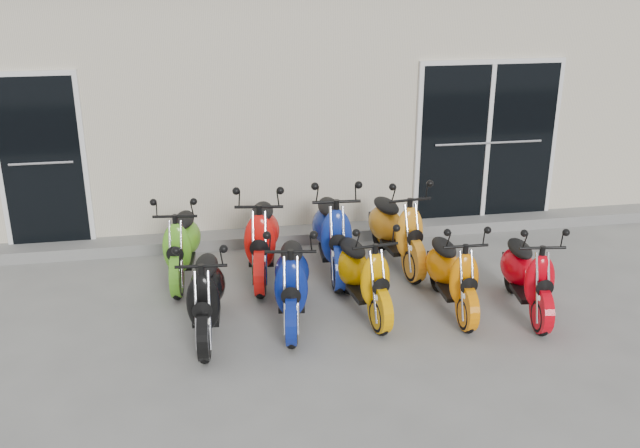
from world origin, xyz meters
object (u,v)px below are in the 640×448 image
at_px(scooter_front_orange_a, 363,264).
at_px(scooter_front_red, 529,265).
at_px(scooter_front_blue, 291,270).
at_px(scooter_back_blue, 332,222).
at_px(scooter_back_green, 181,234).
at_px(scooter_front_orange_b, 453,263).
at_px(scooter_back_red, 261,227).
at_px(scooter_back_yellow, 397,220).
at_px(scooter_front_black, 205,284).

relative_size(scooter_front_orange_a, scooter_front_red, 1.02).
xyz_separation_m(scooter_front_blue, scooter_front_red, (2.48, -0.23, -0.04)).
bearing_deg(scooter_front_blue, scooter_back_blue, 69.36).
height_order(scooter_front_orange_a, scooter_back_green, scooter_back_green).
xyz_separation_m(scooter_front_orange_a, scooter_back_green, (-1.87, 1.18, 0.01)).
bearing_deg(scooter_front_orange_b, scooter_front_red, -11.99).
bearing_deg(scooter_back_blue, scooter_back_red, -176.47).
xyz_separation_m(scooter_front_orange_a, scooter_back_yellow, (0.69, 1.13, 0.04)).
relative_size(scooter_front_red, scooter_back_red, 0.87).
height_order(scooter_front_black, scooter_front_orange_a, scooter_front_black).
bearing_deg(scooter_front_black, scooter_front_blue, 13.59).
height_order(scooter_front_orange_a, scooter_front_orange_b, scooter_front_orange_a).
relative_size(scooter_front_red, scooter_back_yellow, 0.91).
relative_size(scooter_back_green, scooter_back_red, 0.91).
distance_m(scooter_front_black, scooter_front_orange_a, 1.65).
relative_size(scooter_front_orange_b, scooter_back_green, 0.96).
relative_size(scooter_back_red, scooter_back_blue, 0.99).
distance_m(scooter_front_black, scooter_back_blue, 2.00).
bearing_deg(scooter_front_orange_b, scooter_front_blue, -179.93).
height_order(scooter_front_orange_b, scooter_back_red, scooter_back_red).
height_order(scooter_front_black, scooter_front_blue, scooter_front_blue).
distance_m(scooter_front_orange_b, scooter_front_red, 0.79).
xyz_separation_m(scooter_front_blue, scooter_back_red, (-0.19, 1.17, 0.04)).
height_order(scooter_back_red, scooter_back_blue, scooter_back_blue).
bearing_deg(scooter_front_orange_b, scooter_back_green, 156.88).
relative_size(scooter_front_orange_b, scooter_back_yellow, 0.90).
distance_m(scooter_front_orange_b, scooter_back_red, 2.26).
bearing_deg(scooter_back_blue, scooter_back_yellow, 7.61).
bearing_deg(scooter_back_green, scooter_back_red, 2.11).
height_order(scooter_front_blue, scooter_back_blue, scooter_back_blue).
xyz_separation_m(scooter_front_blue, scooter_front_orange_a, (0.76, 0.07, -0.02)).
distance_m(scooter_front_orange_a, scooter_back_red, 1.45).
relative_size(scooter_front_blue, scooter_front_red, 1.07).
xyz_separation_m(scooter_front_orange_b, scooter_back_yellow, (-0.26, 1.25, 0.06)).
height_order(scooter_front_red, scooter_back_yellow, scooter_back_yellow).
xyz_separation_m(scooter_front_orange_b, scooter_back_green, (-2.82, 1.30, 0.03)).
bearing_deg(scooter_back_yellow, scooter_back_blue, 176.92).
relative_size(scooter_front_red, scooter_back_green, 0.96).
xyz_separation_m(scooter_front_black, scooter_front_orange_a, (1.63, 0.21, -0.01)).
xyz_separation_m(scooter_back_red, scooter_back_blue, (0.84, -0.01, 0.01)).
bearing_deg(scooter_front_red, scooter_back_red, 159.79).
bearing_deg(scooter_front_blue, scooter_front_orange_b, 7.09).
distance_m(scooter_back_green, scooter_back_blue, 1.76).
bearing_deg(scooter_back_yellow, scooter_back_green, 172.68).
bearing_deg(scooter_front_black, scooter_back_red, 67.04).
bearing_deg(scooter_front_red, scooter_back_yellow, 133.05).
bearing_deg(scooter_back_red, scooter_front_orange_a, -41.03).
distance_m(scooter_front_blue, scooter_back_blue, 1.33).
bearing_deg(scooter_back_green, scooter_back_yellow, 5.92).
bearing_deg(scooter_back_red, scooter_back_green, -176.60).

